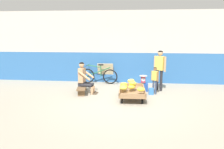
{
  "coord_description": "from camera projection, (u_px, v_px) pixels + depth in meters",
  "views": [
    {
      "loc": [
        0.31,
        -6.23,
        2.15
      ],
      "look_at": [
        -0.4,
        0.89,
        0.75
      ],
      "focal_mm": 33.71,
      "sensor_mm": 36.0,
      "label": 1
    }
  ],
  "objects": [
    {
      "name": "banana_cart",
      "position": [
        132.0,
        92.0,
        7.03
      ],
      "size": [
        0.88,
        1.46,
        0.36
      ],
      "color": "#8E6B47",
      "rests_on": "ground"
    },
    {
      "name": "weighing_scale",
      "position": [
        143.0,
        79.0,
        7.92
      ],
      "size": [
        0.3,
        0.3,
        0.29
      ],
      "color": "#28282D",
      "rests_on": "plastic_crate"
    },
    {
      "name": "shopping_bag",
      "position": [
        151.0,
        91.0,
        7.5
      ],
      "size": [
        0.18,
        0.12,
        0.24
      ],
      "primitive_type": "cube",
      "color": "#3370B7",
      "rests_on": "ground"
    },
    {
      "name": "low_bench",
      "position": [
        82.0,
        88.0,
        7.69
      ],
      "size": [
        0.45,
        1.13,
        0.27
      ],
      "color": "brown",
      "rests_on": "ground"
    },
    {
      "name": "customer_adult",
      "position": [
        160.0,
        66.0,
        7.88
      ],
      "size": [
        0.42,
        0.35,
        1.53
      ],
      "color": "#232328",
      "rests_on": "ground"
    },
    {
      "name": "bicycle_near_left",
      "position": [
        99.0,
        75.0,
        9.15
      ],
      "size": [
        1.66,
        0.48,
        0.86
      ],
      "color": "black",
      "rests_on": "ground"
    },
    {
      "name": "sign_board",
      "position": [
        106.0,
        73.0,
        9.39
      ],
      "size": [
        0.7,
        0.3,
        0.86
      ],
      "color": "#C6B289",
      "rests_on": "ground"
    },
    {
      "name": "plastic_crate",
      "position": [
        143.0,
        87.0,
        7.98
      ],
      "size": [
        0.36,
        0.28,
        0.3
      ],
      "color": "#234CA8",
      "rests_on": "ground"
    },
    {
      "name": "ground_plane",
      "position": [
        122.0,
        104.0,
        6.53
      ],
      "size": [
        80.0,
        80.0,
        0.0
      ],
      "primitive_type": "plane",
      "color": "gray"
    },
    {
      "name": "customer_child",
      "position": [
        155.0,
        78.0,
        7.49
      ],
      "size": [
        0.25,
        0.23,
        0.98
      ],
      "color": "#38425B",
      "rests_on": "ground"
    },
    {
      "name": "banana_pile",
      "position": [
        130.0,
        86.0,
        6.96
      ],
      "size": [
        0.83,
        0.86,
        0.26
      ],
      "color": "gold",
      "rests_on": "banana_cart"
    },
    {
      "name": "back_wall",
      "position": [
        126.0,
        47.0,
        9.24
      ],
      "size": [
        16.0,
        0.3,
        3.12
      ],
      "color": "#2D609E",
      "rests_on": "ground"
    },
    {
      "name": "vendor_seated",
      "position": [
        84.0,
        78.0,
        7.6
      ],
      "size": [
        0.71,
        0.53,
        1.14
      ],
      "color": "tan",
      "rests_on": "ground"
    }
  ]
}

